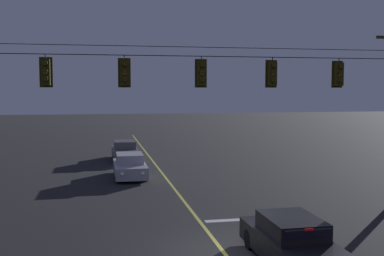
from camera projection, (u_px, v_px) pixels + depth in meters
ground_plane at (225, 254)px, 14.85m from camera, size 180.00×180.00×0.00m
lane_centre_stripe at (174, 188)px, 24.90m from camera, size 0.14×60.00×0.01m
stop_bar_paint at (247, 219)px, 18.82m from camera, size 3.40×0.36×0.01m
signal_span_assembly at (197, 116)px, 18.71m from camera, size 19.04×0.32×7.82m
traffic_light_leftmost at (46, 72)px, 17.46m from camera, size 0.48×0.41×1.22m
traffic_light_left_inner at (125, 72)px, 18.02m from camera, size 0.48×0.41×1.22m
traffic_light_centre at (202, 73)px, 18.60m from camera, size 0.48×0.41×1.22m
traffic_light_right_inner at (272, 74)px, 19.16m from camera, size 0.48×0.41×1.22m
traffic_light_rightmost at (339, 74)px, 19.73m from camera, size 0.48×0.41×1.22m
car_waiting_near_lane at (290, 241)px, 14.09m from camera, size 1.80×4.33×1.39m
car_oncoming_lead at (130, 166)px, 27.87m from camera, size 1.80×4.42×1.39m
car_oncoming_trailing at (125, 151)px, 34.96m from camera, size 1.80×4.42×1.39m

